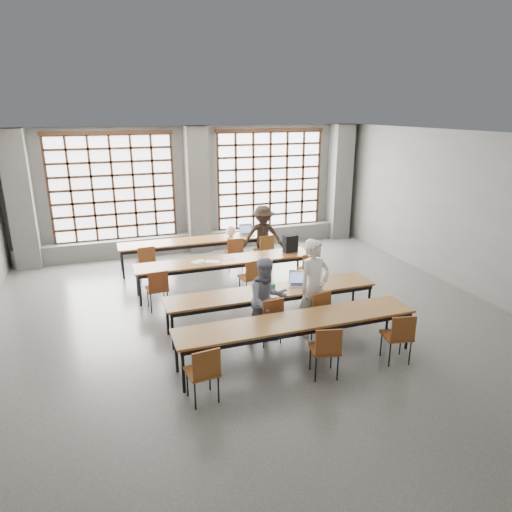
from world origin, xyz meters
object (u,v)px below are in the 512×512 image
Objects in this scene: chair_back_right at (265,247)px; student_male at (314,288)px; student_back at (263,236)px; plastic_bag at (231,231)px; phone at (283,290)px; desk_row_a at (198,242)px; chair_mid_right at (310,268)px; backpack at (290,244)px; chair_back_left at (146,260)px; chair_mid_left at (158,286)px; chair_near_right at (399,333)px; chair_near_left at (204,369)px; desk_row_b at (225,262)px; student_female at (267,300)px; chair_front_right at (317,308)px; desk_row_c at (272,293)px; laptop_back at (247,232)px; desk_row_d at (298,323)px; chair_front_left at (270,316)px; chair_near_mid at (326,347)px; red_pouch at (202,369)px; mouse at (319,283)px; chair_back_mid at (235,251)px; green_box at (268,287)px; laptop_front at (298,281)px.

student_male is at bearing -96.77° from chair_back_right.
plastic_bag is at bearing 157.80° from student_back.
desk_row_a is at bearing 100.77° from phone.
backpack is (-0.19, 0.68, 0.39)m from chair_mid_right.
chair_back_left is 1.00× the size of chair_mid_left.
chair_back_left is 1.00× the size of chair_near_right.
chair_near_left is at bearing -109.75° from plastic_bag.
chair_mid_right is at bearing 50.09° from phone.
student_female is (0.04, -2.54, 0.10)m from desk_row_b.
chair_near_left is at bearing -151.43° from chair_front_right.
desk_row_a is 3.88m from desk_row_c.
student_back is at bearing 94.28° from chair_near_right.
phone is at bearing -98.48° from laptop_back.
desk_row_d is at bearing -101.45° from phone.
backpack is (1.55, 2.72, 0.39)m from chair_front_left.
chair_near_mid is 1.89m from red_pouch.
laptop_back reaches higher than phone.
chair_mid_right is 1.00× the size of chair_front_left.
mouse is 0.75× the size of phone.
student_female is (-0.52, -3.71, 0.23)m from chair_back_mid.
desk_row_d is at bearing -116.64° from backpack.
chair_mid_right reaches higher than desk_row_b.
chair_near_mid reaches higher than mouse.
desk_row_c is 4.55× the size of chair_near_right.
chair_back_mid is 3.75m from student_female.
desk_row_c is at bearing -57.99° from green_box.
chair_mid_left is at bearing -148.92° from chair_back_right.
chair_back_left is 2.40× the size of laptop_back.
chair_near_right is 5.90m from laptop_back.
chair_near_right is 3.52× the size of green_box.
chair_back_left is at bearing 92.29° from red_pouch.
student_female is at bearing -98.20° from plastic_bag.
chair_back_left is 5.53m from chair_near_mid.
chair_mid_right is 2.63m from laptop_back.
plastic_bag is (0.90, 0.05, 0.21)m from desk_row_a.
student_male is (2.56, -3.70, 0.35)m from chair_back_left.
plastic_bag reaches higher than laptop_front.
desk_row_b is 40.82× the size of mouse.
desk_row_b is 2.60× the size of student_female.
red_pouch is (-2.36, -1.34, -0.39)m from student_male.
backpack is at bearing 58.95° from desk_row_c.
plastic_bag is (0.67, 1.84, 0.21)m from desk_row_b.
phone is at bearing 43.25° from chair_near_left.
chair_back_mid reaches higher than green_box.
chair_near_left is 2.40× the size of laptop_back.
chair_front_left is 1.91m from red_pouch.
chair_back_mid is 1.57m from backpack.
chair_front_right is 1.00× the size of chair_near_mid.
chair_front_right is (0.68, 0.66, -0.13)m from desk_row_d.
phone is at bearing -104.58° from chair_back_right.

